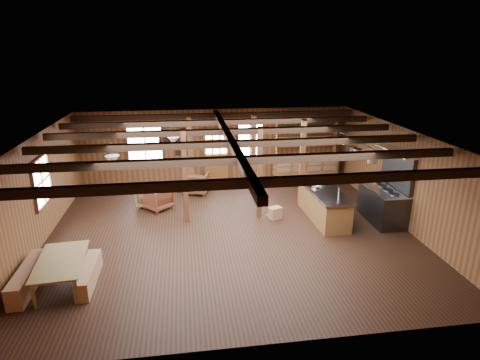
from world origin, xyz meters
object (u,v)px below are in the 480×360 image
object	(u,v)px
armchair_c	(150,197)
dining_table	(64,272)
commercial_range	(385,199)
armchair_a	(157,198)
kitchen_island	(324,204)
armchair_b	(196,183)

from	to	relation	value
armchair_c	dining_table	bearing A→B (deg)	93.10
commercial_range	armchair_c	world-z (taller)	commercial_range
commercial_range	armchair_a	xyz separation A→B (m)	(-6.75, 1.92, -0.32)
kitchen_island	dining_table	xyz separation A→B (m)	(-6.80, -2.64, -0.17)
commercial_range	armchair_b	size ratio (longest dim) A/B	2.59
kitchen_island	armchair_b	size ratio (longest dim) A/B	3.02
kitchen_island	armchair_a	world-z (taller)	kitchen_island
armchair_a	commercial_range	bearing A→B (deg)	121.44
dining_table	armchair_c	distance (m)	4.64
commercial_range	armchair_a	bearing A→B (deg)	164.12
armchair_c	armchair_b	bearing A→B (deg)	-123.16
commercial_range	armchair_b	bearing A→B (deg)	149.74
kitchen_island	commercial_range	world-z (taller)	commercial_range
armchair_b	armchair_c	xyz separation A→B (m)	(-1.54, -1.04, -0.06)
kitchen_island	armchair_b	distance (m)	4.64
kitchen_island	dining_table	bearing A→B (deg)	-160.65
dining_table	armchair_c	size ratio (longest dim) A/B	2.44
dining_table	armchair_c	xyz separation A→B (m)	(1.55, 4.38, 0.02)
kitchen_island	armchair_b	xyz separation A→B (m)	(-3.71, 2.79, -0.10)
kitchen_island	commercial_range	distance (m)	1.80
commercial_range	armchair_b	distance (m)	6.32
kitchen_island	armchair_b	world-z (taller)	kitchen_island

